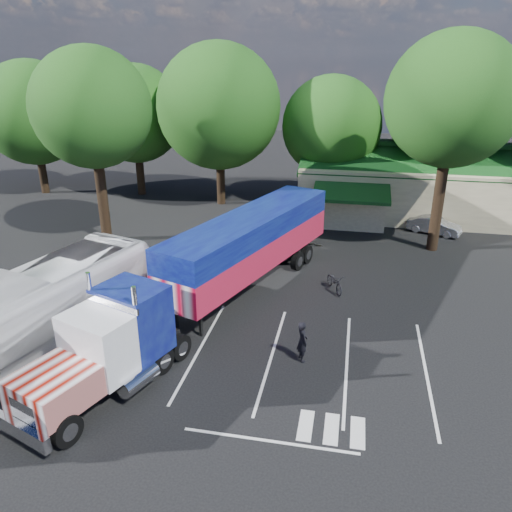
% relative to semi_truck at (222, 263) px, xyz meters
% --- Properties ---
extents(ground, '(120.00, 120.00, 0.00)m').
position_rel_semi_truck_xyz_m(ground, '(-0.01, 2.13, -2.50)').
color(ground, black).
rests_on(ground, ground).
extents(event_hall, '(24.20, 14.12, 5.55)m').
position_rel_semi_truck_xyz_m(event_hall, '(13.73, 19.94, -0.29)').
color(event_hall, beige).
rests_on(event_hall, ground).
extents(tree_row_a, '(9.00, 9.00, 11.68)m').
position_rel_semi_truck_xyz_m(tree_row_a, '(-22.01, 18.63, 4.66)').
color(tree_row_a, black).
rests_on(tree_row_a, ground).
extents(tree_row_b, '(8.40, 8.40, 11.35)m').
position_rel_semi_truck_xyz_m(tree_row_b, '(-13.01, 19.93, 4.64)').
color(tree_row_b, black).
rests_on(tree_row_b, ground).
extents(tree_row_c, '(10.00, 10.00, 13.05)m').
position_rel_semi_truck_xyz_m(tree_row_c, '(-5.01, 18.33, 5.54)').
color(tree_row_c, black).
rests_on(tree_row_c, ground).
extents(tree_row_d, '(8.00, 8.00, 10.60)m').
position_rel_semi_truck_xyz_m(tree_row_d, '(3.99, 19.63, 4.09)').
color(tree_row_d, black).
rests_on(tree_row_d, ground).
extents(tree_row_e, '(9.60, 9.60, 12.90)m').
position_rel_semi_truck_xyz_m(tree_row_e, '(12.99, 20.13, 5.59)').
color(tree_row_e, black).
rests_on(tree_row_e, ground).
extents(tree_near_left, '(7.60, 7.60, 12.65)m').
position_rel_semi_truck_xyz_m(tree_near_left, '(-10.51, 8.13, 6.31)').
color(tree_near_left, black).
rests_on(tree_near_left, ground).
extents(tree_near_right, '(8.00, 8.00, 13.50)m').
position_rel_semi_truck_xyz_m(tree_near_right, '(11.49, 10.63, 6.96)').
color(tree_near_right, black).
rests_on(tree_near_right, ground).
extents(semi_truck, '(9.57, 20.68, 4.41)m').
position_rel_semi_truck_xyz_m(semi_truck, '(0.00, 0.00, 0.00)').
color(semi_truck, black).
rests_on(semi_truck, ground).
extents(woman, '(0.69, 0.79, 1.83)m').
position_rel_semi_truck_xyz_m(woman, '(4.49, -3.87, -1.58)').
color(woman, black).
rests_on(woman, ground).
extents(bicycle, '(1.46, 2.05, 1.02)m').
position_rel_semi_truck_xyz_m(bicycle, '(5.49, 3.13, -1.99)').
color(bicycle, black).
rests_on(bicycle, ground).
extents(tour_bus, '(6.60, 13.73, 3.73)m').
position_rel_semi_truck_xyz_m(tour_bus, '(-7.01, -5.87, -0.63)').
color(tour_bus, white).
rests_on(tour_bus, ground).
extents(silver_sedan, '(3.93, 2.59, 1.22)m').
position_rel_semi_truck_xyz_m(silver_sedan, '(11.99, 13.90, -1.89)').
color(silver_sedan, '#AEAFB6').
rests_on(silver_sedan, ground).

